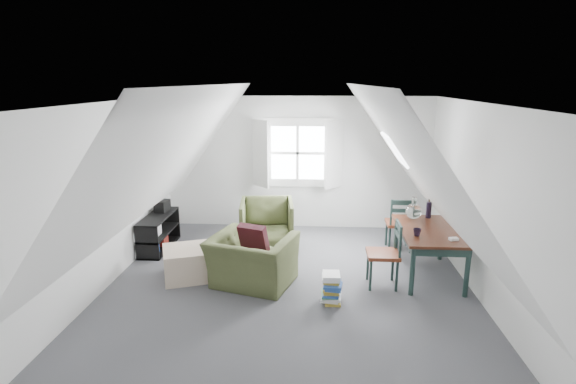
# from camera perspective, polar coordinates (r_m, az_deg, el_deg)

# --- Properties ---
(floor) EXTENTS (5.50, 5.50, 0.00)m
(floor) POSITION_cam_1_polar(r_m,az_deg,el_deg) (6.29, -0.00, -12.21)
(floor) COLOR #46474B
(floor) RESTS_ON ground
(ceiling) EXTENTS (5.50, 5.50, 0.00)m
(ceiling) POSITION_cam_1_polar(r_m,az_deg,el_deg) (5.65, -0.00, 11.20)
(ceiling) COLOR white
(ceiling) RESTS_ON wall_back
(wall_back) EXTENTS (5.00, 0.00, 5.00)m
(wall_back) POSITION_cam_1_polar(r_m,az_deg,el_deg) (8.52, 1.22, 3.68)
(wall_back) COLOR silver
(wall_back) RESTS_ON ground
(wall_front) EXTENTS (5.00, 0.00, 5.00)m
(wall_front) POSITION_cam_1_polar(r_m,az_deg,el_deg) (3.28, -3.27, -13.76)
(wall_front) COLOR silver
(wall_front) RESTS_ON ground
(wall_left) EXTENTS (0.00, 5.50, 5.50)m
(wall_left) POSITION_cam_1_polar(r_m,az_deg,el_deg) (6.50, -22.57, -0.67)
(wall_left) COLOR silver
(wall_left) RESTS_ON ground
(wall_right) EXTENTS (0.00, 5.50, 5.50)m
(wall_right) POSITION_cam_1_polar(r_m,az_deg,el_deg) (6.21, 23.70, -1.44)
(wall_right) COLOR silver
(wall_right) RESTS_ON ground
(slope_left) EXTENTS (3.19, 5.50, 4.48)m
(slope_left) POSITION_cam_1_polar(r_m,az_deg,el_deg) (6.03, -14.90, 3.97)
(slope_left) COLOR white
(slope_left) RESTS_ON wall_left
(slope_right) EXTENTS (3.19, 5.50, 4.48)m
(slope_right) POSITION_cam_1_polar(r_m,az_deg,el_deg) (5.84, 15.40, 3.62)
(slope_right) COLOR white
(slope_right) RESTS_ON wall_right
(dormer_window) EXTENTS (1.71, 0.35, 1.30)m
(dormer_window) POSITION_cam_1_polar(r_m,az_deg,el_deg) (8.42, 1.21, 4.93)
(dormer_window) COLOR white
(dormer_window) RESTS_ON wall_back
(skylight) EXTENTS (0.35, 0.75, 0.47)m
(skylight) POSITION_cam_1_polar(r_m,az_deg,el_deg) (7.10, 13.35, 5.27)
(skylight) COLOR white
(skylight) RESTS_ON slope_right
(armchair_near) EXTENTS (1.32, 1.22, 0.71)m
(armchair_near) POSITION_cam_1_polar(r_m,az_deg,el_deg) (6.44, -4.49, -11.60)
(armchair_near) COLOR #414928
(armchair_near) RESTS_ON floor
(armchair_far) EXTENTS (0.97, 0.99, 0.82)m
(armchair_far) POSITION_cam_1_polar(r_m,az_deg,el_deg) (7.79, -2.67, -6.89)
(armchair_far) COLOR #414928
(armchair_far) RESTS_ON floor
(throw_pillow) EXTENTS (0.46, 0.36, 0.42)m
(throw_pillow) POSITION_cam_1_polar(r_m,az_deg,el_deg) (6.33, -4.41, -5.87)
(throw_pillow) COLOR #3B1018
(throw_pillow) RESTS_ON armchair_near
(ottoman) EXTENTS (0.84, 0.84, 0.44)m
(ottoman) POSITION_cam_1_polar(r_m,az_deg,el_deg) (6.71, -12.65, -8.78)
(ottoman) COLOR #C6AE95
(ottoman) RESTS_ON floor
(dining_table) EXTENTS (0.86, 1.43, 0.71)m
(dining_table) POSITION_cam_1_polar(r_m,az_deg,el_deg) (6.76, 17.53, -5.27)
(dining_table) COLOR #36170D
(dining_table) RESTS_ON floor
(demijohn) EXTENTS (0.24, 0.24, 0.34)m
(demijohn) POSITION_cam_1_polar(r_m,az_deg,el_deg) (7.08, 15.66, -2.30)
(demijohn) COLOR silver
(demijohn) RESTS_ON dining_table
(vase_twigs) EXTENTS (0.08, 0.09, 0.62)m
(vase_twigs) POSITION_cam_1_polar(r_m,az_deg,el_deg) (7.23, 17.44, -2.09)
(vase_twigs) COLOR black
(vase_twigs) RESTS_ON dining_table
(cup) EXTENTS (0.14, 0.14, 0.10)m
(cup) POSITION_cam_1_polar(r_m,az_deg,el_deg) (6.40, 16.03, -5.36)
(cup) COLOR black
(cup) RESTS_ON dining_table
(paper_box) EXTENTS (0.12, 0.10, 0.04)m
(paper_box) POSITION_cam_1_polar(r_m,az_deg,el_deg) (6.37, 20.29, -5.62)
(paper_box) COLOR white
(paper_box) RESTS_ON dining_table
(dining_chair_far) EXTENTS (0.43, 0.43, 0.91)m
(dining_chair_far) POSITION_cam_1_polar(r_m,az_deg,el_deg) (7.70, 13.99, -3.82)
(dining_chair_far) COLOR #622A19
(dining_chair_far) RESTS_ON floor
(dining_chair_near) EXTENTS (0.43, 0.43, 0.92)m
(dining_chair_near) POSITION_cam_1_polar(r_m,az_deg,el_deg) (6.34, 12.29, -7.58)
(dining_chair_near) COLOR #622A19
(dining_chair_near) RESTS_ON floor
(media_shelf) EXTENTS (0.37, 1.12, 0.58)m
(media_shelf) POSITION_cam_1_polar(r_m,az_deg,el_deg) (7.90, -16.16, -5.16)
(media_shelf) COLOR black
(media_shelf) RESTS_ON floor
(electronics_box) EXTENTS (0.23, 0.29, 0.21)m
(electronics_box) POSITION_cam_1_polar(r_m,az_deg,el_deg) (8.04, -15.67, -1.76)
(electronics_box) COLOR black
(electronics_box) RESTS_ON media_shelf
(magazine_stack) EXTENTS (0.29, 0.34, 0.38)m
(magazine_stack) POSITION_cam_1_polar(r_m,az_deg,el_deg) (5.90, 5.57, -12.06)
(magazine_stack) COLOR #B29933
(magazine_stack) RESTS_ON floor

